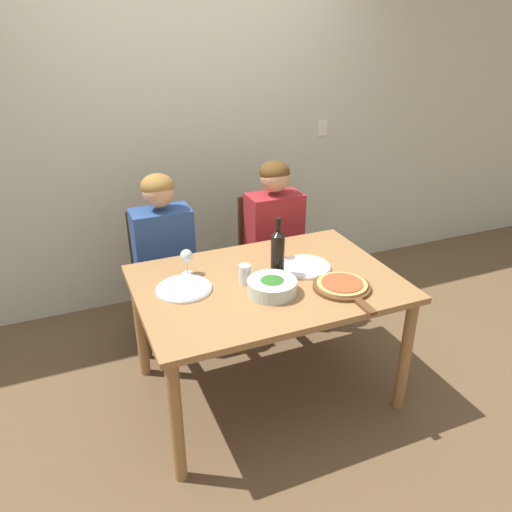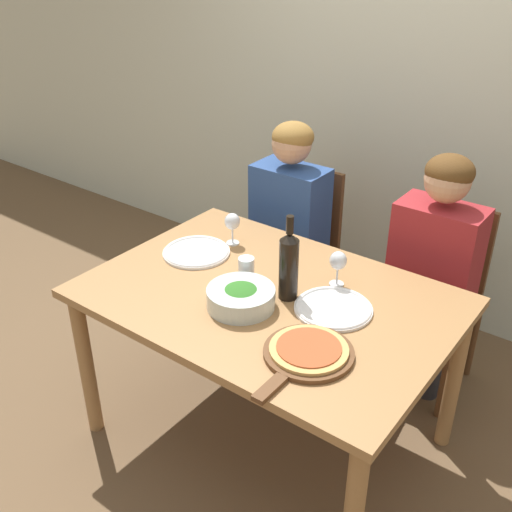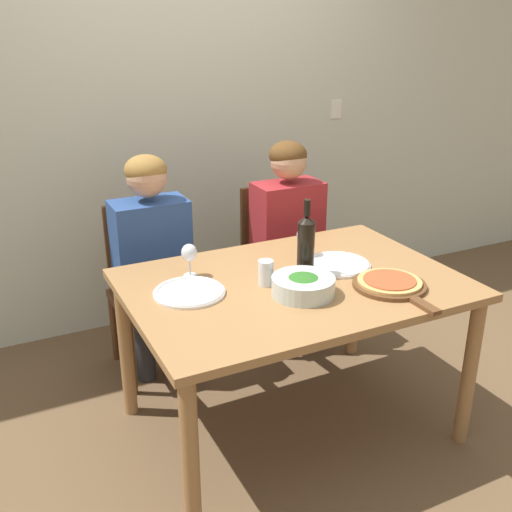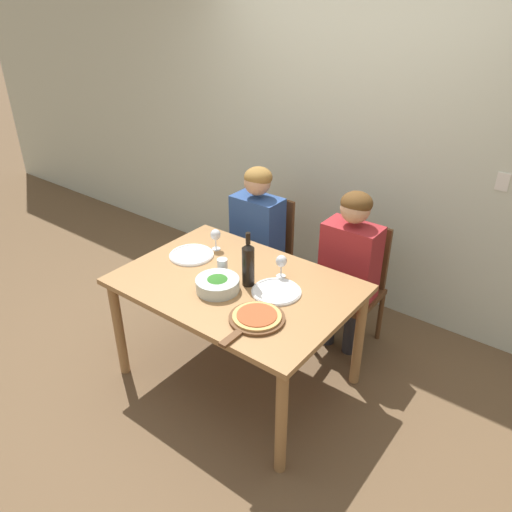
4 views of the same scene
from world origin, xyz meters
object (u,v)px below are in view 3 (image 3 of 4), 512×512
(dinner_plate_left, at_px, (189,292))
(pizza_on_board, at_px, (391,284))
(wine_bottle, at_px, (306,245))
(broccoli_bowl, at_px, (303,286))
(chair_left, at_px, (149,283))
(wine_glass_right, at_px, (304,237))
(person_man, at_px, (289,227))
(person_woman, at_px, (152,249))
(water_tumbler, at_px, (266,273))
(dinner_plate_right, at_px, (338,264))
(chair_right, at_px, (279,259))
(wine_glass_left, at_px, (189,254))

(dinner_plate_left, xyz_separation_m, pizza_on_board, (0.79, -0.32, 0.01))
(wine_bottle, height_order, broccoli_bowl, wine_bottle)
(chair_left, height_order, wine_glass_right, same)
(person_man, relative_size, pizza_on_board, 2.67)
(dinner_plate_left, height_order, wine_glass_right, wine_glass_right)
(person_woman, relative_size, water_tumbler, 10.86)
(person_man, relative_size, dinner_plate_right, 4.02)
(chair_left, bearing_deg, broccoli_bowl, -69.06)
(dinner_plate_left, bearing_deg, water_tumbler, -9.85)
(broccoli_bowl, bearing_deg, dinner_plate_left, 153.27)
(pizza_on_board, bearing_deg, dinner_plate_left, 158.19)
(dinner_plate_right, bearing_deg, water_tumbler, -174.89)
(person_woman, relative_size, person_man, 1.00)
(chair_right, bearing_deg, dinner_plate_right, -98.83)
(person_man, relative_size, wine_bottle, 3.43)
(chair_left, distance_m, person_man, 0.84)
(person_woman, bearing_deg, chair_right, 8.03)
(wine_glass_right, bearing_deg, person_man, 68.07)
(water_tumbler, bearing_deg, wine_glass_left, 138.31)
(chair_left, distance_m, water_tumbler, 0.94)
(broccoli_bowl, height_order, wine_glass_left, wine_glass_left)
(wine_glass_right, bearing_deg, dinner_plate_left, -166.97)
(broccoli_bowl, bearing_deg, wine_glass_left, 132.44)
(wine_glass_right, bearing_deg, chair_left, 133.19)
(chair_left, bearing_deg, wine_bottle, -59.58)
(wine_bottle, bearing_deg, person_man, 66.14)
(person_man, bearing_deg, pizza_on_board, -93.06)
(wine_glass_left, bearing_deg, chair_right, 37.93)
(chair_left, bearing_deg, wine_glass_left, -87.55)
(broccoli_bowl, distance_m, dinner_plate_right, 0.35)
(chair_right, relative_size, dinner_plate_left, 3.04)
(pizza_on_board, bearing_deg, water_tumbler, 150.75)
(broccoli_bowl, xyz_separation_m, dinner_plate_right, (0.30, 0.19, -0.03))
(chair_right, relative_size, water_tumbler, 8.20)
(dinner_plate_right, relative_size, water_tumbler, 2.70)
(person_man, relative_size, wine_glass_left, 7.97)
(broccoli_bowl, bearing_deg, chair_left, 110.94)
(wine_bottle, relative_size, wine_glass_right, 2.32)
(person_man, xyz_separation_m, wine_bottle, (-0.31, -0.71, 0.18))
(person_woman, xyz_separation_m, dinner_plate_right, (0.67, -0.68, 0.05))
(person_man, distance_m, wine_glass_right, 0.57)
(pizza_on_board, bearing_deg, wine_glass_left, 145.84)
(broccoli_bowl, relative_size, water_tumbler, 2.37)
(person_woman, relative_size, wine_bottle, 3.43)
(wine_bottle, distance_m, pizza_on_board, 0.40)
(dinner_plate_right, bearing_deg, person_man, 79.74)
(dinner_plate_left, xyz_separation_m, wine_glass_left, (0.07, 0.17, 0.10))
(wine_bottle, bearing_deg, wine_glass_right, 61.28)
(wine_glass_left, bearing_deg, pizza_on_board, -34.16)
(chair_left, bearing_deg, water_tumbler, -71.15)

